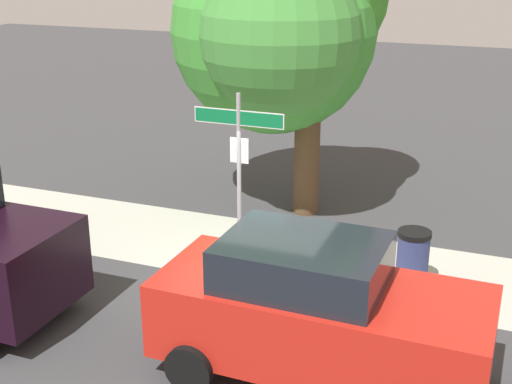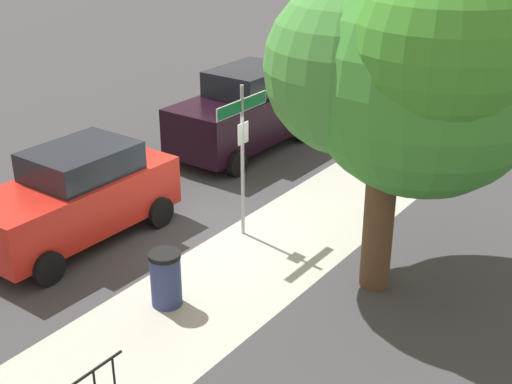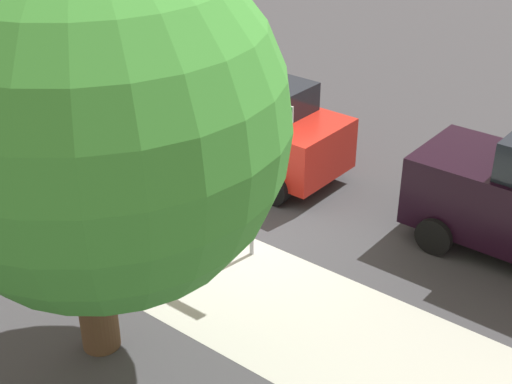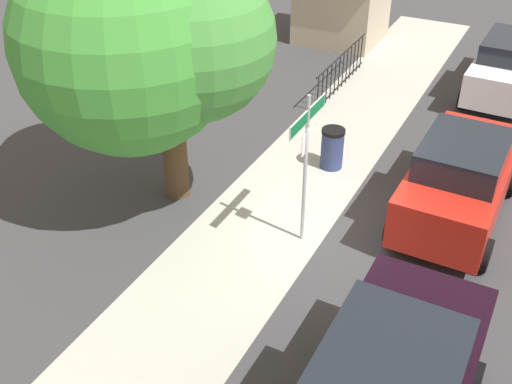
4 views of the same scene
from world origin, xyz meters
name	(u,v)px [view 2 (image 2 of 4)]	position (x,y,z in m)	size (l,w,h in m)	color
ground_plane	(211,238)	(0.00, 0.00, 0.00)	(60.00, 60.00, 0.00)	#38383A
sidewalk_strip	(197,303)	(2.00, 1.30, 0.00)	(24.00, 2.60, 0.00)	#A8A99C
street_sign	(242,134)	(-0.54, 0.40, 2.14)	(1.54, 0.07, 3.11)	#9EA0A5
shade_tree	(412,69)	(-0.89, 3.58, 3.81)	(4.23, 4.67, 5.78)	#4D3823
car_black	(245,111)	(-4.47, -2.43, 1.07)	(4.50, 2.04, 2.18)	black
car_red	(76,196)	(1.56, -2.10, 0.95)	(4.22, 2.02, 1.90)	red
trash_bin	(166,279)	(2.31, 0.90, 0.49)	(0.55, 0.55, 0.98)	navy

